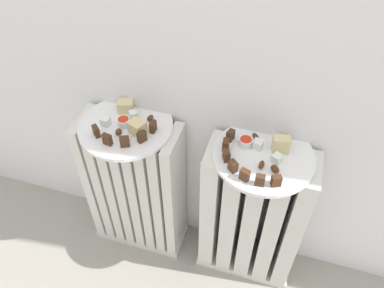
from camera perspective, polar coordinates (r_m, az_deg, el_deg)
The scene contains 32 objects.
radiator_left at distance 1.37m, azimuth -8.41°, elevation -6.66°, with size 0.34×0.15×0.58m.
radiator_right at distance 1.30m, azimuth 8.97°, elevation -10.90°, with size 0.34×0.15×0.58m.
plate_left at distance 1.15m, azimuth -9.95°, elevation 2.65°, with size 0.29×0.29×0.01m, color white.
plate_right at distance 1.07m, azimuth 10.76°, elevation -1.80°, with size 0.29×0.29×0.01m, color white.
dark_cake_slice_left_0 at distance 1.12m, azimuth -14.26°, elevation 1.88°, with size 0.03×0.01×0.03m, color #472B19.
dark_cake_slice_left_1 at distance 1.09m, azimuth -12.66°, elevation 0.67°, with size 0.03×0.01×0.03m, color #472B19.
dark_cake_slice_left_2 at distance 1.07m, azimuth -10.13°, elevation 0.36°, with size 0.03×0.01×0.03m, color #472B19.
dark_cake_slice_left_3 at distance 1.08m, azimuth -7.56°, elevation 1.11°, with size 0.03×0.01×0.03m, color #472B19.
dark_cake_slice_left_4 at distance 1.11m, azimuth -5.91°, elevation 2.62°, with size 0.03×0.01×0.03m, color #472B19.
marble_cake_slice_left_0 at distance 1.19m, azimuth -9.99°, elevation 5.66°, with size 0.05×0.04×0.04m, color beige.
marble_cake_slice_left_1 at distance 1.11m, azimuth -8.25°, elevation 2.48°, with size 0.04×0.04×0.04m, color beige.
turkish_delight_left_0 at distance 1.16m, azimuth -8.82°, elevation 4.39°, with size 0.02×0.02×0.02m, color white.
turkish_delight_left_1 at distance 1.15m, azimuth -12.87°, elevation 3.33°, with size 0.02×0.02×0.02m, color white.
medjool_date_left_0 at distance 1.12m, azimuth -11.01°, elevation 1.81°, with size 0.03×0.02×0.02m, color #4C2814.
medjool_date_left_1 at distance 1.15m, azimuth -6.33°, elevation 3.94°, with size 0.03×0.01×0.02m, color #4C2814.
jam_bowl_left at distance 1.14m, azimuth -10.27°, elevation 3.34°, with size 0.04×0.04×0.02m.
dark_cake_slice_right_0 at distance 1.08m, azimuth 5.82°, elevation 1.32°, with size 0.02×0.02×0.03m, color #472B19.
dark_cake_slice_right_1 at distance 1.05m, azimuth 5.10°, elevation -0.11°, with size 0.02×0.02×0.03m, color #472B19.
dark_cake_slice_right_2 at distance 1.02m, azimuth 5.21°, elevation -1.74°, with size 0.02×0.02×0.03m, color #472B19.
dark_cake_slice_right_3 at distance 1.00m, azimuth 6.19°, elevation -3.34°, with size 0.02×0.02×0.03m, color #472B19.
dark_cake_slice_right_4 at distance 0.98m, azimuth 7.95°, elevation -4.64°, with size 0.02×0.02×0.03m, color #472B19.
dark_cake_slice_right_5 at distance 0.98m, azimuth 10.21°, elevation -5.39°, with size 0.02×0.02×0.03m, color #472B19.
dark_cake_slice_right_6 at distance 0.99m, azimuth 12.59°, elevation -5.45°, with size 0.02×0.02×0.03m, color #472B19.
marble_cake_slice_right_0 at distance 1.07m, azimuth 13.27°, elevation -0.06°, with size 0.05×0.03×0.05m, color beige.
turkish_delight_right_0 at distance 1.07m, azimuth 9.90°, elevation -0.05°, with size 0.03×0.03×0.03m, color white.
turkish_delight_right_1 at distance 1.04m, azimuth 12.65°, elevation -2.15°, with size 0.02×0.02×0.02m, color white.
medjool_date_right_0 at distance 1.03m, azimuth 10.44°, elevation -3.08°, with size 0.03×0.01×0.02m, color #4C2814.
medjool_date_right_1 at distance 1.11m, azimuth 14.05°, elevation 0.93°, with size 0.03×0.02×0.02m, color #4C2814.
medjool_date_right_2 at distance 1.10m, azimuth 9.56°, elevation 1.14°, with size 0.03×0.01×0.01m, color #4C2814.
medjool_date_right_3 at distance 1.02m, azimuth 12.42°, elevation -3.69°, with size 0.03×0.02×0.02m, color #4C2814.
jam_bowl_right at distance 1.07m, azimuth 8.09°, elevation 0.36°, with size 0.04×0.04×0.02m.
fork at distance 1.13m, azimuth -8.59°, elevation 2.32°, with size 0.02×0.10×0.00m.
Camera 1 is at (0.23, -0.46, 1.35)m, focal length 35.37 mm.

